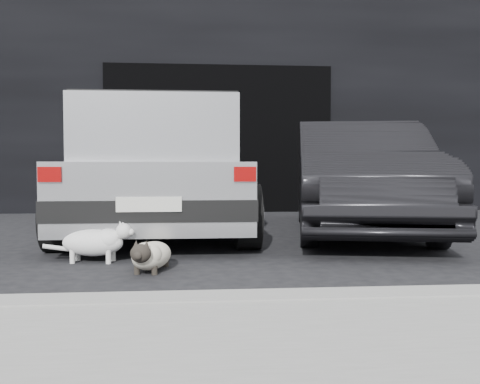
{
  "coord_description": "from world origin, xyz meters",
  "views": [
    {
      "loc": [
        0.53,
        -5.5,
        0.83
      ],
      "look_at": [
        0.95,
        -0.75,
        0.59
      ],
      "focal_mm": 40.0,
      "sensor_mm": 36.0,
      "label": 1
    }
  ],
  "objects": [
    {
      "name": "ground",
      "position": [
        0.0,
        0.0,
        0.0
      ],
      "size": [
        80.0,
        80.0,
        0.0
      ],
      "primitive_type": "plane",
      "color": "black",
      "rests_on": "ground"
    },
    {
      "name": "building_facade",
      "position": [
        1.0,
        6.0,
        2.5
      ],
      "size": [
        34.0,
        4.0,
        5.0
      ],
      "primitive_type": "cube",
      "color": "black",
      "rests_on": "ground"
    },
    {
      "name": "garage_opening",
      "position": [
        1.0,
        3.99,
        1.3
      ],
      "size": [
        4.0,
        0.1,
        2.6
      ],
      "primitive_type": "cube",
      "color": "black",
      "rests_on": "ground"
    },
    {
      "name": "curb",
      "position": [
        1.0,
        -2.6,
        0.06
      ],
      "size": [
        18.0,
        0.25,
        0.12
      ],
      "primitive_type": "cube",
      "color": "gray",
      "rests_on": "ground"
    },
    {
      "name": "silver_hatchback",
      "position": [
        0.16,
        1.14,
        0.85
      ],
      "size": [
        2.13,
        4.25,
        1.56
      ],
      "rotation": [
        0.0,
        0.0,
        -0.0
      ],
      "color": "#B5B7BA",
      "rests_on": "ground"
    },
    {
      "name": "second_car",
      "position": [
        2.56,
        0.89,
        0.69
      ],
      "size": [
        2.22,
        4.38,
        1.38
      ],
      "primitive_type": "imported",
      "rotation": [
        0.0,
        0.0,
        -0.19
      ],
      "color": "black",
      "rests_on": "ground"
    },
    {
      "name": "cat_siamese",
      "position": [
        0.2,
        -1.31,
        0.13
      ],
      "size": [
        0.39,
        0.81,
        0.28
      ],
      "rotation": [
        0.0,
        0.0,
        2.93
      ],
      "color": "beige",
      "rests_on": "ground"
    },
    {
      "name": "cat_white",
      "position": [
        -0.29,
        -0.86,
        0.18
      ],
      "size": [
        0.79,
        0.34,
        0.37
      ],
      "rotation": [
        0.0,
        0.0,
        -1.72
      ],
      "color": "white",
      "rests_on": "ground"
    }
  ]
}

